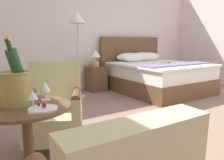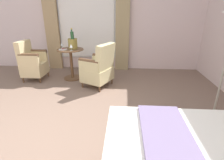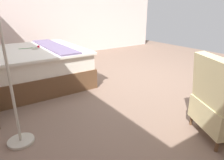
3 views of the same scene
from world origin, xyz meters
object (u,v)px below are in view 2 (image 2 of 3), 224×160
(side_table_round, at_px, (71,62))
(armchair_by_window, at_px, (99,68))
(wine_glass_near_edge, at_px, (71,46))
(snack_plate, at_px, (63,49))
(armchair_facing_bed, at_px, (32,62))
(champagne_bucket, at_px, (73,42))
(wine_glass_near_bucket, at_px, (62,45))

(side_table_round, height_order, armchair_by_window, armchair_by_window)
(wine_glass_near_edge, relative_size, armchair_by_window, 0.15)
(wine_glass_near_edge, distance_m, snack_plate, 0.25)
(side_table_round, distance_m, armchair_by_window, 0.84)
(snack_plate, distance_m, armchair_facing_bed, 0.82)
(snack_plate, relative_size, armchair_by_window, 0.20)
(armchair_by_window, height_order, armchair_facing_bed, armchair_by_window)
(snack_plate, xyz_separation_m, armchair_by_window, (0.35, 0.87, -0.32))
(champagne_bucket, relative_size, wine_glass_near_edge, 3.32)
(champagne_bucket, distance_m, wine_glass_near_edge, 0.22)
(wine_glass_near_edge, bearing_deg, armchair_by_window, 67.76)
(armchair_by_window, bearing_deg, armchair_facing_bed, -100.59)
(wine_glass_near_edge, relative_size, snack_plate, 0.75)
(snack_plate, height_order, armchair_by_window, armchair_by_window)
(champagne_bucket, distance_m, wine_glass_near_bucket, 0.25)
(wine_glass_near_bucket, height_order, armchair_facing_bed, armchair_facing_bed)
(snack_plate, bearing_deg, wine_glass_near_edge, 69.74)
(side_table_round, relative_size, wine_glass_near_edge, 5.12)
(wine_glass_near_edge, xyz_separation_m, armchair_facing_bed, (-0.04, -0.98, -0.40))
(side_table_round, xyz_separation_m, armchair_by_window, (0.42, 0.72, 0.00))
(armchair_facing_bed, bearing_deg, snack_plate, 93.22)
(wine_glass_near_edge, relative_size, armchair_facing_bed, 0.15)
(champagne_bucket, bearing_deg, side_table_round, -46.50)
(wine_glass_near_bucket, relative_size, wine_glass_near_edge, 1.00)
(side_table_round, bearing_deg, armchair_by_window, 59.57)
(wine_glass_near_bucket, height_order, armchair_by_window, armchair_by_window)
(wine_glass_near_edge, xyz_separation_m, snack_plate, (-0.08, -0.22, -0.09))
(armchair_facing_bed, bearing_deg, wine_glass_near_edge, 87.72)
(side_table_round, distance_m, snack_plate, 0.36)
(side_table_round, relative_size, armchair_facing_bed, 0.78)
(wine_glass_near_edge, distance_m, armchair_facing_bed, 1.06)
(champagne_bucket, xyz_separation_m, wine_glass_near_bucket, (0.06, -0.24, -0.05))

